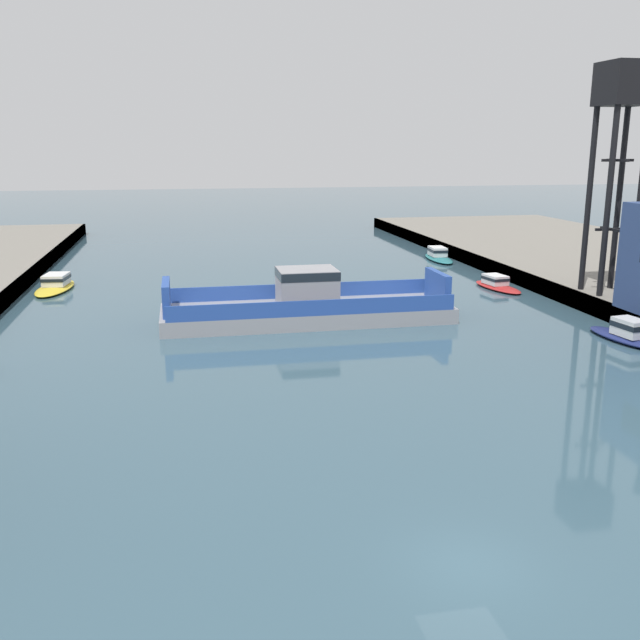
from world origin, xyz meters
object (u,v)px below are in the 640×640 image
object	(u,v)px
chain_ferry	(307,306)
moored_boat_far_left	(497,284)
crane_tower	(622,113)
moored_boat_mid_right	(627,333)
moored_boat_far_right	(438,255)
moored_boat_mid_left	(55,284)

from	to	relation	value
chain_ferry	moored_boat_far_left	world-z (taller)	chain_ferry
chain_ferry	crane_tower	world-z (taller)	crane_tower
chain_ferry	moored_boat_mid_right	size ratio (longest dim) A/B	3.35
moored_boat_mid_right	moored_boat_far_right	size ratio (longest dim) A/B	0.83
moored_boat_mid_right	moored_boat_far_left	world-z (taller)	moored_boat_mid_right
moored_boat_mid_right	crane_tower	bearing A→B (deg)	65.60
moored_boat_mid_left	moored_boat_far_right	bearing A→B (deg)	13.27
moored_boat_far_left	moored_boat_far_right	world-z (taller)	moored_boat_far_right
moored_boat_mid_left	chain_ferry	bearing A→B (deg)	-38.27
moored_boat_mid_right	moored_boat_far_right	xyz separation A→B (m)	(0.00, 34.61, -0.06)
chain_ferry	crane_tower	xyz separation A→B (m)	(23.42, -0.79, 13.62)
moored_boat_far_right	chain_ferry	bearing A→B (deg)	-127.84
crane_tower	moored_boat_far_right	bearing A→B (deg)	98.78
moored_boat_far_right	crane_tower	size ratio (longest dim) A/B	0.45
moored_boat_mid_right	moored_boat_far_right	bearing A→B (deg)	89.99
moored_boat_far_left	crane_tower	world-z (taller)	crane_tower
moored_boat_mid_right	crane_tower	size ratio (longest dim) A/B	0.37
moored_boat_mid_left	crane_tower	xyz separation A→B (m)	(43.37, -16.53, 14.27)
moored_boat_far_right	moored_boat_mid_right	bearing A→B (deg)	-90.01
moored_boat_mid_left	moored_boat_far_left	bearing A→B (deg)	-10.57
moored_boat_mid_right	crane_tower	xyz separation A→B (m)	(3.99, 8.80, 14.18)
chain_ferry	moored_boat_mid_left	distance (m)	25.42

